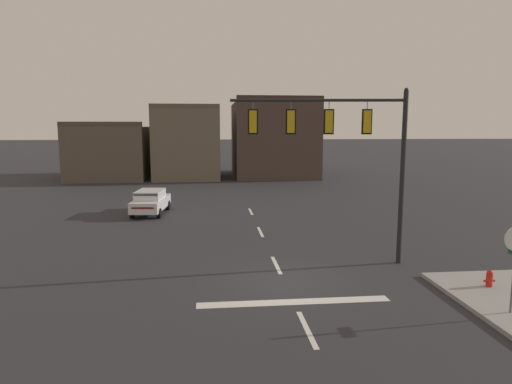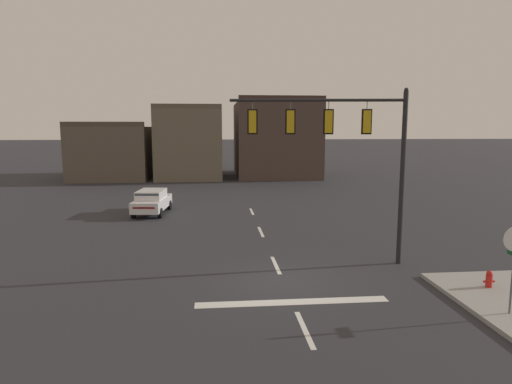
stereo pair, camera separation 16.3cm
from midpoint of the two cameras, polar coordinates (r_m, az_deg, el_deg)
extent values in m
plane|color=#2B2B30|center=(16.98, 3.34, -11.36)|extent=(400.00, 400.00, 0.00)
cube|color=silver|center=(15.13, 4.57, -13.86)|extent=(6.40, 0.50, 0.01)
cube|color=silver|center=(13.34, 6.18, -17.05)|extent=(0.16, 2.40, 0.01)
cube|color=silver|center=(18.85, 2.36, -9.32)|extent=(0.16, 2.40, 0.01)
cube|color=silver|center=(24.59, 0.38, -5.12)|extent=(0.16, 2.40, 0.01)
cube|color=silver|center=(30.43, -0.84, -2.52)|extent=(0.16, 2.40, 0.01)
cylinder|color=black|center=(19.33, 17.99, 1.54)|extent=(0.20, 0.20, 7.14)
cylinder|color=black|center=(18.50, 7.67, 11.58)|extent=(7.06, 0.94, 0.12)
sphere|color=black|center=(19.27, 18.48, 12.30)|extent=(0.18, 0.18, 0.18)
cylinder|color=#56565B|center=(18.83, 13.83, 10.64)|extent=(0.03, 0.03, 0.35)
cube|color=gold|center=(18.81, 13.76, 8.74)|extent=(0.33, 0.27, 0.90)
sphere|color=red|center=(18.94, 13.71, 9.59)|extent=(0.20, 0.20, 0.20)
sphere|color=#2D2314|center=(18.94, 13.68, 8.74)|extent=(0.20, 0.20, 0.20)
sphere|color=black|center=(18.93, 13.65, 7.89)|extent=(0.20, 0.20, 0.20)
cube|color=black|center=(18.79, 13.78, 8.74)|extent=(0.42, 0.08, 1.02)
cylinder|color=#56565B|center=(18.55, 9.10, 10.81)|extent=(0.03, 0.03, 0.35)
cube|color=gold|center=(18.53, 9.05, 8.88)|extent=(0.33, 0.27, 0.90)
sphere|color=red|center=(18.66, 9.02, 9.74)|extent=(0.20, 0.20, 0.20)
sphere|color=#2D2314|center=(18.66, 9.00, 8.88)|extent=(0.20, 0.20, 0.20)
sphere|color=black|center=(18.66, 8.98, 8.01)|extent=(0.20, 0.20, 0.20)
cube|color=black|center=(18.51, 9.06, 8.88)|extent=(0.42, 0.08, 1.02)
cylinder|color=#56565B|center=(18.40, 4.25, 10.91)|extent=(0.03, 0.03, 0.35)
cube|color=gold|center=(18.38, 4.23, 8.97)|extent=(0.33, 0.27, 0.90)
sphere|color=red|center=(18.51, 4.21, 9.83)|extent=(0.20, 0.20, 0.20)
sphere|color=#2D2314|center=(18.51, 4.20, 8.96)|extent=(0.20, 0.20, 0.20)
sphere|color=black|center=(18.50, 4.19, 8.09)|extent=(0.20, 0.20, 0.20)
cube|color=black|center=(18.36, 4.23, 8.97)|extent=(0.42, 0.08, 1.02)
cylinder|color=#56565B|center=(18.37, -0.65, 10.94)|extent=(0.03, 0.03, 0.35)
cube|color=gold|center=(18.35, -0.65, 8.99)|extent=(0.33, 0.27, 0.90)
sphere|color=red|center=(18.49, -0.64, 9.85)|extent=(0.20, 0.20, 0.20)
sphere|color=#2D2314|center=(18.48, -0.64, 8.98)|extent=(0.20, 0.20, 0.20)
sphere|color=black|center=(18.48, -0.64, 8.11)|extent=(0.20, 0.20, 0.20)
cube|color=black|center=(18.33, -0.65, 8.99)|extent=(0.42, 0.08, 1.02)
cube|color=silver|center=(30.38, -13.46, -1.43)|extent=(2.24, 4.56, 0.70)
cube|color=silver|center=(30.13, -13.57, -0.30)|extent=(1.84, 2.61, 0.56)
cube|color=#2D3842|center=(30.87, -13.24, -0.13)|extent=(1.54, 0.40, 0.47)
cube|color=#2D3842|center=(29.01, -14.11, -0.68)|extent=(1.53, 0.37, 0.46)
cylinder|color=black|center=(32.03, -14.32, -1.66)|extent=(0.28, 0.66, 0.64)
cylinder|color=black|center=(31.65, -11.34, -1.68)|extent=(0.28, 0.66, 0.64)
cylinder|color=black|center=(29.27, -15.72, -2.63)|extent=(0.28, 0.66, 0.64)
cylinder|color=black|center=(28.86, -12.46, -2.67)|extent=(0.28, 0.66, 0.64)
sphere|color=silver|center=(32.59, -13.56, -0.70)|extent=(0.16, 0.16, 0.16)
sphere|color=silver|center=(32.34, -11.58, -0.70)|extent=(0.16, 0.16, 0.16)
cube|color=maroon|center=(28.28, -14.49, -2.01)|extent=(1.36, 0.18, 0.12)
cylinder|color=red|center=(17.91, 27.47, -10.15)|extent=(0.22, 0.22, 0.55)
cylinder|color=red|center=(18.00, 27.41, -10.98)|extent=(0.30, 0.30, 0.10)
sphere|color=red|center=(17.82, 27.54, -9.15)|extent=(0.20, 0.20, 0.20)
cylinder|color=red|center=(17.82, 27.06, -10.12)|extent=(0.10, 0.08, 0.08)
cylinder|color=red|center=(17.98, 27.88, -10.01)|extent=(0.10, 0.08, 0.08)
cube|color=brown|center=(54.06, -17.86, 4.89)|extent=(8.26, 11.94, 5.78)
cube|color=#493F35|center=(48.46, -19.42, 8.20)|extent=(8.26, 0.60, 0.50)
cube|color=#665B4C|center=(51.13, -8.87, 6.05)|extent=(7.21, 8.38, 7.62)
cube|color=brown|center=(47.26, -9.23, 10.79)|extent=(7.21, 0.60, 0.50)
cube|color=#473833|center=(53.47, 2.05, 6.72)|extent=(9.23, 12.24, 8.53)
cube|color=#3A2B26|center=(47.79, 3.05, 11.95)|extent=(9.23, 0.60, 0.50)
camera|label=1|loc=(0.08, -90.22, -0.03)|focal=31.22mm
camera|label=2|loc=(0.08, 89.78, 0.03)|focal=31.22mm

